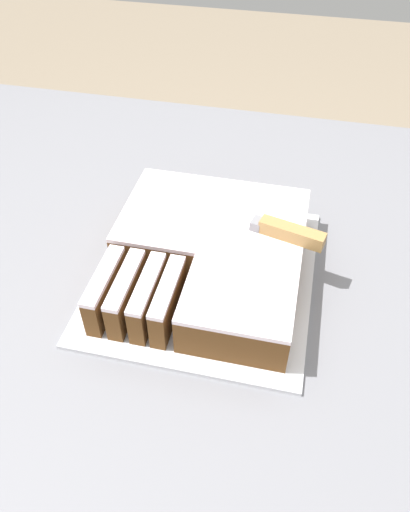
# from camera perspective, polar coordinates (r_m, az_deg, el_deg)

# --- Properties ---
(ground_plane) EXTENTS (8.00, 8.00, 0.00)m
(ground_plane) POSITION_cam_1_polar(r_m,az_deg,el_deg) (1.56, -1.21, -25.11)
(ground_plane) COLOR #7F705B
(countertop) EXTENTS (1.40, 1.10, 0.88)m
(countertop) POSITION_cam_1_polar(r_m,az_deg,el_deg) (1.16, -1.55, -17.27)
(countertop) COLOR slate
(countertop) RESTS_ON ground_plane
(cake_board) EXTENTS (0.34, 0.37, 0.01)m
(cake_board) POSITION_cam_1_polar(r_m,az_deg,el_deg) (0.79, -0.00, -1.93)
(cake_board) COLOR silver
(cake_board) RESTS_ON countertop
(cake) EXTENTS (0.29, 0.32, 0.07)m
(cake) POSITION_cam_1_polar(r_m,az_deg,el_deg) (0.77, 0.56, 0.29)
(cake) COLOR brown
(cake) RESTS_ON cake_board
(knife) EXTENTS (0.30, 0.09, 0.02)m
(knife) POSITION_cam_1_polar(r_m,az_deg,el_deg) (0.76, 7.52, 3.25)
(knife) COLOR silver
(knife) RESTS_ON cake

